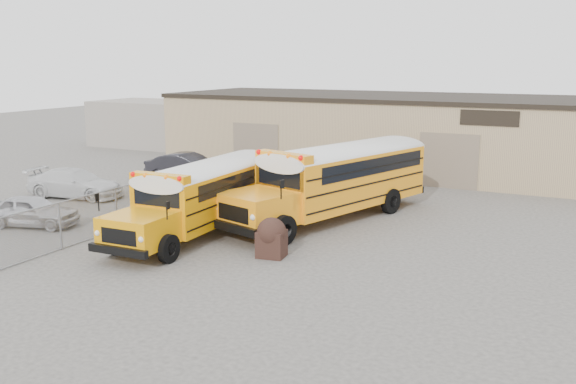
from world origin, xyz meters
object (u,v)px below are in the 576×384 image
at_px(tarp_bundle, 272,237).
at_px(car_dark, 188,168).
at_px(school_bus_left, 271,169).
at_px(car_white, 75,183).
at_px(car_silver, 31,211).
at_px(school_bus_right, 421,158).

bearing_deg(tarp_bundle, car_dark, 136.71).
relative_size(school_bus_left, car_white, 1.99).
relative_size(school_bus_left, tarp_bundle, 6.93).
height_order(school_bus_left, car_dark, school_bus_left).
relative_size(car_silver, car_white, 0.78).
distance_m(school_bus_right, car_silver, 18.78).
bearing_deg(car_dark, car_silver, 178.12).
bearing_deg(school_bus_left, school_bus_right, 40.23).
xyz_separation_m(car_silver, car_white, (-2.67, 5.17, 0.06)).
distance_m(school_bus_left, car_silver, 10.99).
distance_m(school_bus_left, car_white, 10.08).
xyz_separation_m(school_bus_right, car_dark, (-12.71, -2.60, -1.09)).
xyz_separation_m(tarp_bundle, car_dark, (-10.94, 10.30, 0.09)).
bearing_deg(car_white, car_silver, -162.09).
relative_size(school_bus_left, school_bus_right, 0.86).
height_order(car_silver, car_dark, car_dark).
height_order(school_bus_left, school_bus_right, school_bus_right).
height_order(school_bus_left, car_white, school_bus_left).
xyz_separation_m(school_bus_left, car_white, (-9.43, -3.45, -0.94)).
bearing_deg(car_white, tarp_bundle, -117.14).
distance_m(school_bus_left, school_bus_right, 7.89).
height_order(school_bus_right, car_silver, school_bus_right).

